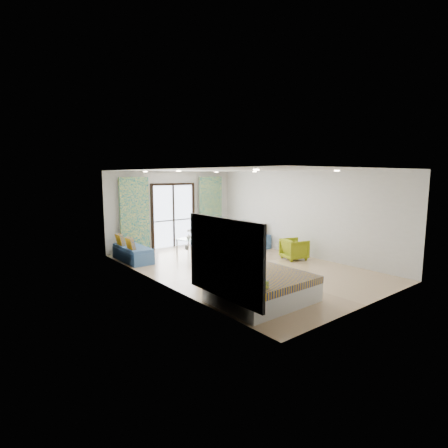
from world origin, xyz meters
TOP-DOWN VIEW (x-y plane):
  - floor at (0.00, 0.00)m, footprint 5.00×7.50m
  - ceiling at (0.00, 0.00)m, footprint 5.00×7.50m
  - wall_back at (0.00, 3.75)m, footprint 5.00×0.01m
  - wall_front at (0.00, -3.75)m, footprint 5.00×0.01m
  - wall_left at (-2.50, 0.00)m, footprint 0.01×7.50m
  - wall_right at (2.50, 0.00)m, footprint 0.01×7.50m
  - balcony_door at (0.00, 3.72)m, footprint 1.76×0.08m
  - balcony_rail at (0.00, 3.73)m, footprint 1.52×0.03m
  - curtain_left at (-1.55, 3.57)m, footprint 1.00×0.10m
  - curtain_right at (1.55, 3.57)m, footprint 1.00×0.10m
  - downlight_a at (-1.40, -2.00)m, footprint 0.12×0.12m
  - downlight_b at (1.40, -2.00)m, footprint 0.12×0.12m
  - downlight_c at (-1.40, 1.00)m, footprint 0.12×0.12m
  - downlight_d at (1.40, 1.00)m, footprint 0.12×0.12m
  - downlight_e at (-1.40, 3.00)m, footprint 0.12×0.12m
  - downlight_f at (1.40, 3.00)m, footprint 0.12×0.12m
  - headboard at (-2.46, -2.28)m, footprint 0.06×2.10m
  - switch_plate at (-2.47, -1.03)m, footprint 0.02×0.10m
  - bed at (-1.48, -2.28)m, footprint 1.93×1.57m
  - daybed_left at (-2.11, 2.57)m, footprint 0.64×1.62m
  - daybed_right at (2.12, 2.06)m, footprint 0.68×1.74m
  - coffee_table at (-0.09, 2.53)m, footprint 0.88×0.88m
  - vase at (-0.15, 2.51)m, footprint 0.19×0.19m
  - armchair at (1.86, -0.32)m, footprint 0.80×0.83m

SIDE VIEW (x-z plane):
  - floor at x=0.00m, z-range -0.01..0.01m
  - daybed_left at x=-2.11m, z-range -0.15..0.65m
  - daybed_right at x=2.12m, z-range -0.16..0.69m
  - bed at x=-1.48m, z-range -0.05..0.61m
  - armchair at x=1.86m, z-range 0.00..0.70m
  - coffee_table at x=-0.09m, z-range 0.01..0.81m
  - vase at x=-0.15m, z-range 0.46..0.62m
  - balcony_rail at x=0.00m, z-range 0.93..0.97m
  - headboard at x=-2.46m, z-range 0.30..1.80m
  - switch_plate at x=-2.47m, z-range 1.00..1.10m
  - curtain_left at x=-1.55m, z-range 0.00..2.50m
  - curtain_right at x=1.55m, z-range 0.00..2.50m
  - balcony_door at x=0.00m, z-range 0.12..2.40m
  - wall_back at x=0.00m, z-range 0.00..2.70m
  - wall_front at x=0.00m, z-range 0.00..2.70m
  - wall_left at x=-2.50m, z-range 0.00..2.70m
  - wall_right at x=2.50m, z-range 0.00..2.70m
  - downlight_a at x=-1.40m, z-range 2.66..2.68m
  - downlight_b at x=1.40m, z-range 2.66..2.68m
  - downlight_c at x=-1.40m, z-range 2.66..2.68m
  - downlight_d at x=1.40m, z-range 2.66..2.68m
  - downlight_e at x=-1.40m, z-range 2.66..2.68m
  - downlight_f at x=1.40m, z-range 2.66..2.68m
  - ceiling at x=0.00m, z-range 2.70..2.71m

